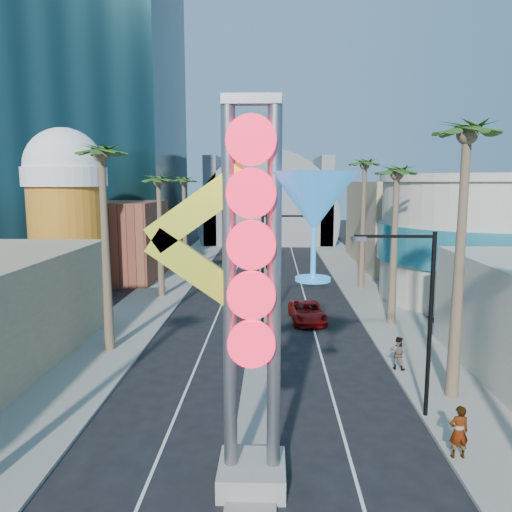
{
  "coord_description": "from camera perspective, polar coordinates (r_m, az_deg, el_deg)",
  "views": [
    {
      "loc": [
        0.64,
        -12.24,
        9.99
      ],
      "look_at": [
        -0.46,
        21.0,
        5.03
      ],
      "focal_mm": 35.0,
      "sensor_mm": 36.0,
      "label": 1
    }
  ],
  "objects": [
    {
      "name": "neon_sign",
      "position": [
        15.44,
        2.53,
        -1.53
      ],
      "size": [
        6.53,
        2.6,
        12.55
      ],
      "color": "gray",
      "rests_on": "ground"
    },
    {
      "name": "pedestrian_a",
      "position": [
        20.26,
        22.16,
        -18.11
      ],
      "size": [
        0.75,
        0.53,
        1.96
      ],
      "primitive_type": "imported",
      "rotation": [
        0.0,
        0.0,
        3.23
      ],
      "color": "gray",
      "rests_on": "sidewalk_east"
    },
    {
      "name": "palm_2",
      "position": [
        43.33,
        -11.06,
        7.65
      ],
      "size": [
        2.4,
        2.4,
        11.2
      ],
      "color": "brown",
      "rests_on": "ground"
    },
    {
      "name": "beer_mug",
      "position": [
        45.83,
        -20.84,
        5.25
      ],
      "size": [
        7.0,
        7.0,
        14.5
      ],
      "color": "#C96A1A",
      "rests_on": "ground"
    },
    {
      "name": "filler_east",
      "position": [
        62.37,
        16.17,
        3.56
      ],
      "size": [
        10.0,
        20.0,
        10.0
      ],
      "primitive_type": "cube",
      "color": "tan",
      "rests_on": "ground"
    },
    {
      "name": "red_pickup",
      "position": [
        36.27,
        5.89,
        -6.4
      ],
      "size": [
        2.73,
        5.23,
        1.41
      ],
      "primitive_type": "imported",
      "rotation": [
        0.0,
        0.0,
        0.08
      ],
      "color": "#9C0E0C",
      "rests_on": "ground"
    },
    {
      "name": "palm_3",
      "position": [
        55.09,
        -8.26,
        7.87
      ],
      "size": [
        2.4,
        2.4,
        11.2
      ],
      "color": "brown",
      "rests_on": "ground"
    },
    {
      "name": "streetlight_0",
      "position": [
        32.64,
        1.71,
        -0.53
      ],
      "size": [
        3.79,
        0.25,
        8.0
      ],
      "color": "black",
      "rests_on": "ground"
    },
    {
      "name": "turquoise_building",
      "position": [
        45.92,
        24.11,
        1.81
      ],
      "size": [
        16.6,
        16.6,
        10.6
      ],
      "color": "#B6AF9A",
      "rests_on": "ground"
    },
    {
      "name": "brick_filler_west",
      "position": [
        53.26,
        -16.33,
        1.68
      ],
      "size": [
        10.0,
        10.0,
        8.0
      ],
      "primitive_type": "cube",
      "color": "brown",
      "rests_on": "ground"
    },
    {
      "name": "palm_1",
      "position": [
        29.85,
        -17.2,
        9.71
      ],
      "size": [
        2.4,
        2.4,
        12.7
      ],
      "color": "brown",
      "rests_on": "ground"
    },
    {
      "name": "canopy",
      "position": [
        84.44,
        1.46,
        4.62
      ],
      "size": [
        22.0,
        16.0,
        22.0
      ],
      "color": "slate",
      "rests_on": "ground"
    },
    {
      "name": "streetlight_2",
      "position": [
        21.76,
        18.17,
        -5.66
      ],
      "size": [
        3.45,
        0.25,
        8.0
      ],
      "color": "black",
      "rests_on": "ground"
    },
    {
      "name": "palm_5",
      "position": [
        23.8,
        22.9,
        10.91
      ],
      "size": [
        2.4,
        2.4,
        13.2
      ],
      "color": "brown",
      "rests_on": "ground"
    },
    {
      "name": "sidewalk_east",
      "position": [
        49.08,
        12.27,
        -3.37
      ],
      "size": [
        5.0,
        100.0,
        0.15
      ],
      "primitive_type": "cube",
      "color": "gray",
      "rests_on": "ground"
    },
    {
      "name": "palm_7",
      "position": [
        47.0,
        12.3,
        9.31
      ],
      "size": [
        2.4,
        2.4,
        12.7
      ],
      "color": "brown",
      "rests_on": "ground"
    },
    {
      "name": "sidewalk_west",
      "position": [
        49.32,
        -10.03,
        -3.25
      ],
      "size": [
        5.0,
        100.0,
        0.15
      ],
      "primitive_type": "cube",
      "color": "gray",
      "rests_on": "ground"
    },
    {
      "name": "hotel_tower",
      "position": [
        69.75,
        -18.29,
        20.5
      ],
      "size": [
        20.0,
        20.0,
        50.0
      ],
      "primitive_type": "cube",
      "color": "black",
      "rests_on": "ground"
    },
    {
      "name": "streetlight_1",
      "position": [
        56.49,
        0.68,
        3.29
      ],
      "size": [
        3.79,
        0.25,
        8.0
      ],
      "color": "black",
      "rests_on": "ground"
    },
    {
      "name": "palm_6",
      "position": [
        35.25,
        15.77,
        8.07
      ],
      "size": [
        2.4,
        2.4,
        11.7
      ],
      "color": "brown",
      "rests_on": "ground"
    },
    {
      "name": "median",
      "position": [
        51.21,
        1.14,
        -2.68
      ],
      "size": [
        1.6,
        84.0,
        0.15
      ],
      "primitive_type": "cube",
      "color": "gray",
      "rests_on": "ground"
    },
    {
      "name": "pedestrian_b",
      "position": [
        27.86,
        15.9,
        -10.6
      ],
      "size": [
        1.07,
        0.98,
        1.77
      ],
      "primitive_type": "imported",
      "rotation": [
        0.0,
        0.0,
        2.69
      ],
      "color": "gray",
      "rests_on": "sidewalk_east"
    }
  ]
}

